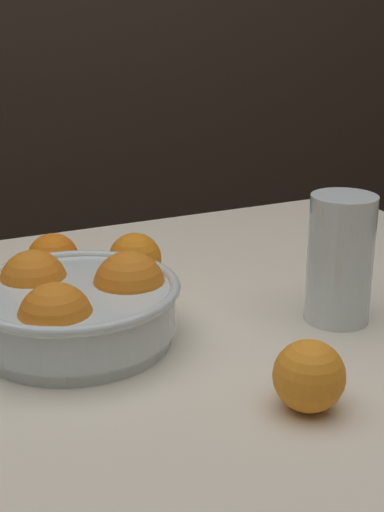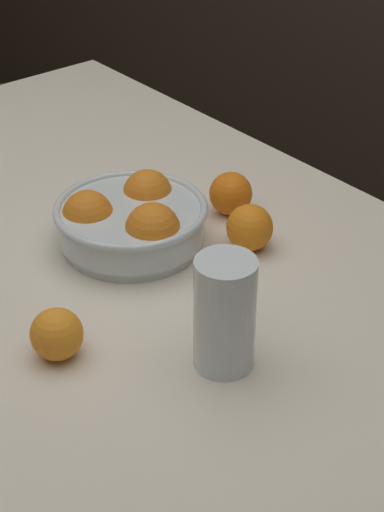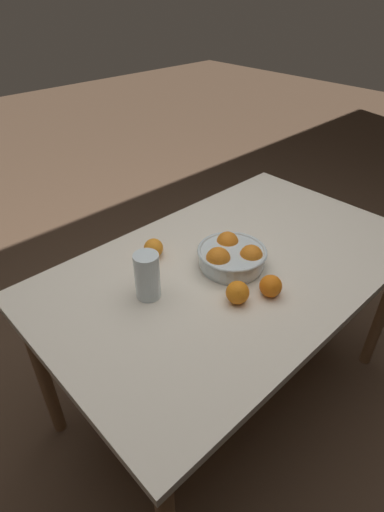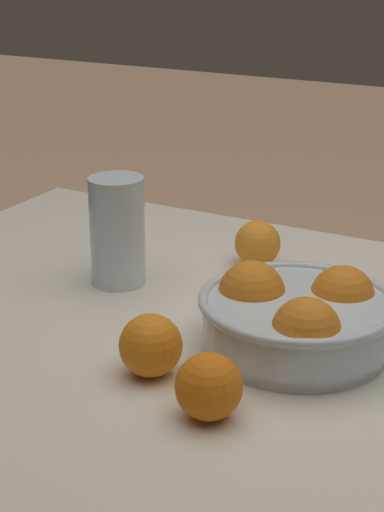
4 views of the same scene
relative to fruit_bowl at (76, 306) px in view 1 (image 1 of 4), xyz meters
The scene contains 6 objects.
dining_table 0.12m from the fruit_bowl, 167.69° to the right, with size 1.39×0.83×0.73m.
fruit_bowl is the anchor object (origin of this frame).
juice_glass 0.32m from the fruit_bowl, 14.08° to the right, with size 0.08×0.08×0.16m.
orange_loose_near_bowl 0.18m from the fruit_bowl, 47.79° to the left, with size 0.07×0.07×0.07m, color orange.
orange_loose_front 0.19m from the fruit_bowl, 82.94° to the left, with size 0.07×0.07×0.07m, color orange.
orange_loose_aside 0.28m from the fruit_bowl, 56.06° to the right, with size 0.07×0.07×0.07m, color orange.
Camera 1 is at (-0.17, -0.72, 1.10)m, focal length 50.00 mm.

